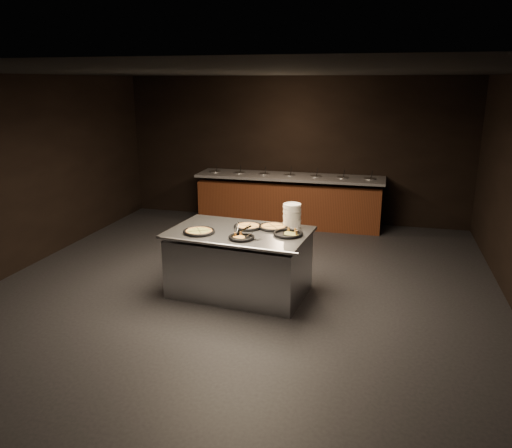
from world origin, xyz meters
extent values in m
cube|color=black|center=(0.00, 0.00, -0.01)|extent=(7.00, 8.00, 0.01)
cube|color=black|center=(0.00, 0.00, 2.90)|extent=(7.00, 8.00, 0.01)
cube|color=black|center=(0.00, 4.00, 1.45)|extent=(7.00, 0.01, 2.90)
cube|color=black|center=(0.00, -4.00, 1.45)|extent=(7.00, 0.01, 2.90)
cube|color=black|center=(-3.50, 0.00, 1.45)|extent=(0.01, 8.00, 2.90)
cube|color=#4D2312|center=(0.00, 3.58, 0.43)|extent=(3.60, 0.75, 0.85)
cube|color=slate|center=(0.00, 3.58, 0.97)|extent=(3.70, 0.83, 0.05)
cube|color=#36190C|center=(0.00, 3.58, 0.04)|extent=(3.60, 0.69, 0.08)
cylinder|color=#B3B5BB|center=(-1.55, 3.58, 0.98)|extent=(0.22, 0.22, 0.08)
cylinder|color=#4B7A30|center=(-1.55, 3.58, 1.00)|extent=(0.19, 0.19, 0.02)
cylinder|color=black|center=(-1.52, 3.56, 1.09)|extent=(0.04, 0.10, 0.19)
cylinder|color=#B3B5BB|center=(-1.03, 3.58, 0.98)|extent=(0.22, 0.22, 0.08)
cylinder|color=#4B7A30|center=(-1.03, 3.58, 1.00)|extent=(0.19, 0.19, 0.02)
cylinder|color=black|center=(-1.00, 3.56, 1.09)|extent=(0.04, 0.10, 0.19)
cylinder|color=#B3B5BB|center=(-0.52, 3.58, 0.98)|extent=(0.22, 0.22, 0.08)
cylinder|color=#4B7A30|center=(-0.52, 3.58, 1.00)|extent=(0.19, 0.19, 0.02)
cylinder|color=black|center=(-0.49, 3.56, 1.09)|extent=(0.04, 0.10, 0.19)
cylinder|color=#B3B5BB|center=(0.00, 3.58, 0.98)|extent=(0.22, 0.22, 0.08)
cylinder|color=#4B7A30|center=(0.00, 3.58, 1.00)|extent=(0.19, 0.19, 0.02)
cylinder|color=black|center=(0.03, 3.56, 1.09)|extent=(0.04, 0.10, 0.19)
cylinder|color=#B3B5BB|center=(0.52, 3.58, 0.98)|extent=(0.22, 0.22, 0.08)
cylinder|color=#4B7A30|center=(0.52, 3.58, 1.00)|extent=(0.19, 0.19, 0.02)
cylinder|color=black|center=(0.55, 3.56, 1.09)|extent=(0.04, 0.10, 0.19)
cylinder|color=#B3B5BB|center=(1.03, 3.58, 0.98)|extent=(0.22, 0.22, 0.08)
cylinder|color=#4B7A30|center=(1.03, 3.58, 1.00)|extent=(0.19, 0.19, 0.02)
cylinder|color=black|center=(1.06, 3.56, 1.09)|extent=(0.04, 0.10, 0.19)
cylinder|color=#B3B5BB|center=(1.55, 3.58, 0.98)|extent=(0.22, 0.22, 0.08)
cylinder|color=#4B7A30|center=(1.55, 3.58, 1.00)|extent=(0.19, 0.19, 0.02)
cylinder|color=black|center=(1.58, 3.56, 1.09)|extent=(0.04, 0.10, 0.19)
cube|color=#B3B5BB|center=(-0.01, 0.08, 0.40)|extent=(1.86, 1.25, 0.79)
cube|color=#B3B5BB|center=(-0.01, 0.08, 0.86)|extent=(1.95, 1.33, 0.04)
cylinder|color=#B3B5BB|center=(-0.01, -0.50, 0.86)|extent=(1.83, 0.23, 0.04)
cylinder|color=white|center=(0.64, 0.43, 1.04)|extent=(0.24, 0.24, 0.32)
cylinder|color=black|center=(-0.49, -0.14, 0.89)|extent=(0.39, 0.39, 0.01)
torus|color=black|center=(-0.49, -0.14, 0.90)|extent=(0.42, 0.42, 0.04)
torus|color=brown|center=(-0.49, -0.14, 0.90)|extent=(0.35, 0.35, 0.03)
cylinder|color=gold|center=(-0.49, -0.14, 0.90)|extent=(0.31, 0.31, 0.02)
cube|color=black|center=(-0.49, -0.14, 0.91)|extent=(0.16, 0.27, 0.00)
cube|color=black|center=(-0.49, -0.14, 0.91)|extent=(0.27, 0.16, 0.00)
cylinder|color=black|center=(0.07, 0.25, 0.89)|extent=(0.36, 0.36, 0.01)
torus|color=black|center=(0.07, 0.25, 0.90)|extent=(0.39, 0.39, 0.04)
torus|color=brown|center=(0.07, 0.25, 0.90)|extent=(0.33, 0.33, 0.03)
cylinder|color=#E5AE53|center=(0.07, 0.25, 0.90)|extent=(0.28, 0.28, 0.02)
cube|color=black|center=(0.07, 0.25, 0.91)|extent=(0.03, 0.28, 0.00)
cube|color=black|center=(0.07, 0.25, 0.91)|extent=(0.28, 0.03, 0.00)
cylinder|color=black|center=(0.40, 0.32, 0.89)|extent=(0.38, 0.38, 0.01)
torus|color=black|center=(0.40, 0.32, 0.90)|extent=(0.41, 0.41, 0.04)
torus|color=brown|center=(0.40, 0.32, 0.90)|extent=(0.34, 0.34, 0.03)
cylinder|color=#E5AE53|center=(0.40, 0.32, 0.90)|extent=(0.30, 0.30, 0.02)
cube|color=black|center=(0.40, 0.32, 0.91)|extent=(0.18, 0.25, 0.00)
cube|color=black|center=(0.40, 0.32, 0.91)|extent=(0.25, 0.18, 0.00)
cylinder|color=black|center=(0.12, -0.25, 0.89)|extent=(0.31, 0.31, 0.01)
torus|color=black|center=(0.12, -0.25, 0.90)|extent=(0.33, 0.33, 0.04)
cylinder|color=black|center=(0.66, 0.06, 0.89)|extent=(0.36, 0.36, 0.01)
torus|color=black|center=(0.66, 0.06, 0.90)|extent=(0.39, 0.39, 0.04)
cube|color=#B3B5BB|center=(-0.02, 0.13, 0.90)|extent=(0.09, 0.11, 0.00)
cylinder|color=black|center=(-0.01, -0.02, 0.97)|extent=(0.03, 0.19, 0.11)
cylinder|color=#B3B5BB|center=(-0.02, 0.05, 0.93)|extent=(0.02, 0.10, 0.07)
cube|color=#B3B5BB|center=(0.30, -0.21, 0.90)|extent=(0.14, 0.13, 0.00)
cylinder|color=black|center=(0.14, -0.17, 0.99)|extent=(0.21, 0.09, 0.14)
cylinder|color=#B3B5BB|center=(0.22, -0.19, 0.93)|extent=(0.11, 0.05, 0.09)
camera|label=1|loc=(1.81, -6.00, 2.80)|focal=35.00mm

